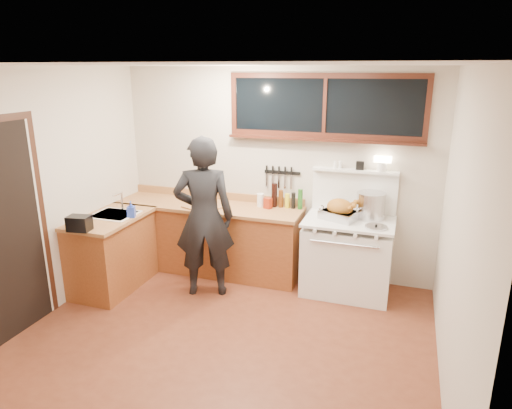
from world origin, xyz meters
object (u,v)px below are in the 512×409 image
(vintage_stove, at_px, (348,254))
(roast_turkey, at_px, (340,211))
(man, at_px, (204,217))
(cutting_board, at_px, (202,204))

(vintage_stove, xyz_separation_m, roast_turkey, (-0.11, -0.01, 0.53))
(man, bearing_deg, cutting_board, 117.24)
(vintage_stove, relative_size, roast_turkey, 3.29)
(roast_turkey, bearing_deg, cutting_board, -176.20)
(vintage_stove, bearing_deg, cutting_board, -176.00)
(roast_turkey, bearing_deg, vintage_stove, 6.96)
(vintage_stove, relative_size, cutting_board, 3.15)
(vintage_stove, relative_size, man, 0.86)
(man, distance_m, roast_turkey, 1.56)
(cutting_board, height_order, roast_turkey, roast_turkey)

